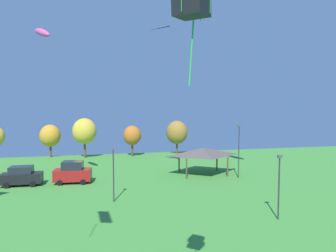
# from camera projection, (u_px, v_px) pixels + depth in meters

# --- Properties ---
(kite_flying_3) EXTENTS (2.98, 3.17, 0.53)m
(kite_flying_3) POSITION_uv_depth(u_px,v_px,m) (169.00, 34.00, 37.43)
(kite_flying_3) COLOR black
(kite_flying_4) EXTENTS (2.56, 3.29, 1.76)m
(kite_flying_4) POSITION_uv_depth(u_px,v_px,m) (42.00, 32.00, 32.22)
(kite_flying_4) COLOR #E54C93
(parked_car_leftmost) EXTENTS (4.51, 2.08, 2.27)m
(parked_car_leftmost) POSITION_uv_depth(u_px,v_px,m) (21.00, 176.00, 34.61)
(parked_car_leftmost) COLOR black
(parked_car_leftmost) RESTS_ON ground
(parked_car_second_from_left) EXTENTS (4.44, 2.40, 2.65)m
(parked_car_second_from_left) POSITION_uv_depth(u_px,v_px,m) (73.00, 172.00, 35.73)
(parked_car_second_from_left) COLOR maroon
(parked_car_second_from_left) RESTS_ON ground
(park_pavilion) EXTENTS (7.22, 4.85, 3.60)m
(park_pavilion) POSITION_uv_depth(u_px,v_px,m) (203.00, 152.00, 40.12)
(park_pavilion) COLOR brown
(park_pavilion) RESTS_ON ground
(light_post_0) EXTENTS (0.36, 0.20, 5.33)m
(light_post_0) POSITION_uv_depth(u_px,v_px,m) (279.00, 183.00, 24.27)
(light_post_0) COLOR #2D2D33
(light_post_0) RESTS_ON ground
(light_post_1) EXTENTS (0.36, 0.20, 6.79)m
(light_post_1) POSITION_uv_depth(u_px,v_px,m) (239.00, 149.00, 38.07)
(light_post_1) COLOR #2D2D33
(light_post_1) RESTS_ON ground
(light_post_2) EXTENTS (0.36, 0.20, 5.29)m
(light_post_2) POSITION_uv_depth(u_px,v_px,m) (113.00, 171.00, 28.77)
(light_post_2) COLOR #2D2D33
(light_post_2) RESTS_ON ground
(treeline_tree_1) EXTENTS (3.58, 3.58, 5.83)m
(treeline_tree_1) POSITION_uv_depth(u_px,v_px,m) (50.00, 136.00, 53.15)
(treeline_tree_1) COLOR brown
(treeline_tree_1) RESTS_ON ground
(treeline_tree_2) EXTENTS (4.15, 4.15, 7.00)m
(treeline_tree_2) POSITION_uv_depth(u_px,v_px,m) (85.00, 131.00, 52.47)
(treeline_tree_2) COLOR brown
(treeline_tree_2) RESTS_ON ground
(treeline_tree_3) EXTENTS (3.22, 3.22, 5.59)m
(treeline_tree_3) POSITION_uv_depth(u_px,v_px,m) (132.00, 135.00, 54.14)
(treeline_tree_3) COLOR brown
(treeline_tree_3) RESTS_ON ground
(treeline_tree_4) EXTENTS (4.07, 4.07, 6.31)m
(treeline_tree_4) POSITION_uv_depth(u_px,v_px,m) (177.00, 132.00, 57.15)
(treeline_tree_4) COLOR brown
(treeline_tree_4) RESTS_ON ground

